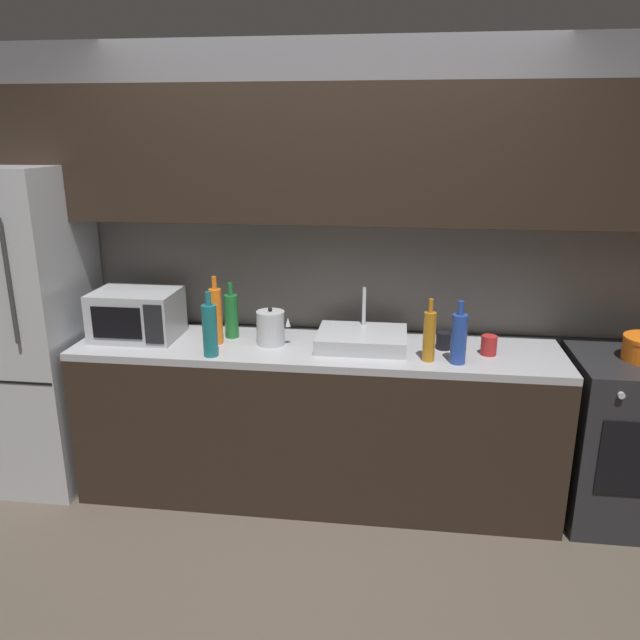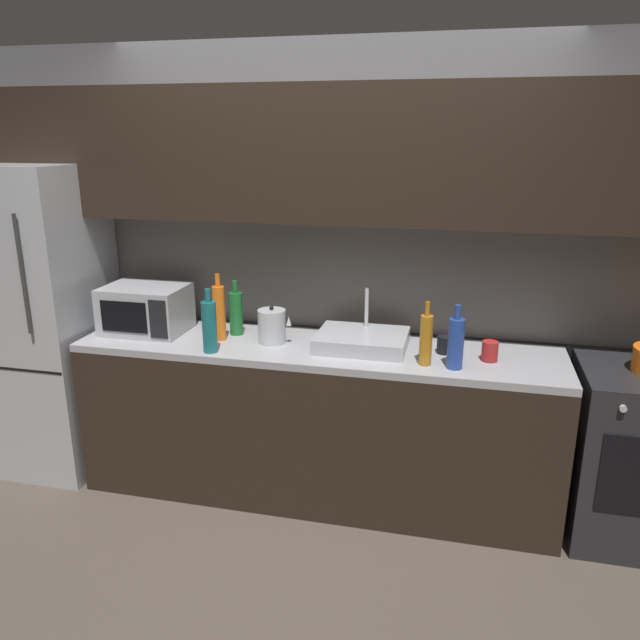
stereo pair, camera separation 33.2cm
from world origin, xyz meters
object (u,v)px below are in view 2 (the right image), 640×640
Objects in this scene: microwave at (146,309)px; wine_bottle_blue at (456,343)px; refrigerator at (43,321)px; wine_bottle_green at (236,313)px; oven_range at (634,455)px; kettle at (272,326)px; wine_bottle_teal at (209,326)px; mug_red at (490,351)px; wine_bottle_orange at (219,312)px; mug_dark at (445,345)px; wine_bottle_amber at (426,339)px.

microwave is 1.43× the size of wine_bottle_blue.
refrigerator reaches higher than wine_bottle_green.
wine_bottle_green is 0.98× the size of wine_bottle_blue.
oven_range is at bearing 10.06° from wine_bottle_blue.
wine_bottle_teal is at bearing -140.70° from kettle.
kettle is (1.45, 0.00, 0.07)m from refrigerator.
refrigerator is 1.21m from wine_bottle_green.
wine_bottle_teal reaches higher than oven_range.
refrigerator is at bearing 176.16° from wine_bottle_blue.
wine_bottle_green is 0.31m from wine_bottle_teal.
wine_bottle_blue is (1.26, 0.06, -0.01)m from wine_bottle_teal.
refrigerator reaches higher than kettle.
wine_bottle_blue is at bearing 2.64° from wine_bottle_teal.
refrigerator reaches higher than wine_bottle_blue.
wine_bottle_blue reaches higher than mug_red.
wine_bottle_orange reaches higher than oven_range.
wine_bottle_orange is at bearing 97.59° from wine_bottle_teal.
microwave is at bearing 178.87° from mug_red.
mug_dark is at bearing 105.31° from wine_bottle_blue.
wine_bottle_amber reaches higher than kettle.
wine_bottle_green is 3.42× the size of mug_dark.
microwave reaches higher than kettle.
wine_bottle_amber is (0.85, -0.15, 0.04)m from kettle.
mug_red is at bearing -15.66° from mug_dark.
microwave is 4.47× the size of mug_red.
refrigerator is 4.91× the size of wine_bottle_orange.
mug_dark is (-0.23, 0.06, -0.01)m from mug_red.
wine_bottle_green reaches higher than mug_red.
wine_bottle_teal is (0.50, -0.24, 0.01)m from microwave.
refrigerator is 2.30m from wine_bottle_amber.
microwave is 0.55m from wine_bottle_teal.
wine_bottle_green reaches higher than mug_dark.
kettle is 0.31m from wine_bottle_orange.
mug_dark is at bearing 12.44° from wine_bottle_teal.
mug_dark is at bearing 65.42° from wine_bottle_amber.
wine_bottle_blue is (2.44, -0.16, 0.11)m from refrigerator.
refrigerator is 2.38m from mug_dark.
wine_bottle_amber is at bearing 173.95° from wine_bottle_blue.
mug_dark is at bearing 0.86° from microwave.
wine_bottle_teal is 1.24m from mug_dark.
mug_dark is (1.23, 0.07, -0.11)m from wine_bottle_orange.
wine_bottle_amber reaches higher than wine_bottle_green.
wine_bottle_teal is at bearing -82.41° from wine_bottle_orange.
wine_bottle_amber is 3.53× the size of mug_dark.
wine_bottle_orange is 1.46m from mug_red.
wine_bottle_orange is 1.24m from mug_dark.
wine_bottle_amber is at bearing -9.97° from kettle.
wine_bottle_green is at bearing 177.69° from mug_dark.
wine_bottle_orange reaches higher than wine_bottle_green.
oven_range is 2.63× the size of wine_bottle_teal.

